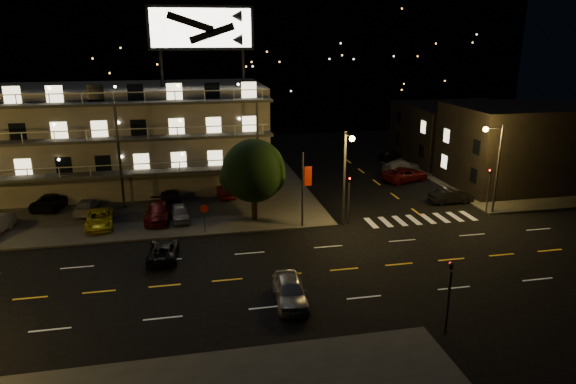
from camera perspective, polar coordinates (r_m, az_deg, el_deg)
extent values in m
plane|color=black|center=(34.49, -3.41, -9.44)|extent=(140.00, 140.00, 0.00)
cube|color=#353533|center=(53.75, -21.56, -0.70)|extent=(44.00, 24.00, 0.15)
cube|color=#353533|center=(62.95, 21.79, 1.77)|extent=(16.00, 24.00, 0.15)
cube|color=gray|center=(55.86, -17.41, 5.59)|extent=(28.00, 12.00, 10.00)
cube|color=gray|center=(55.13, -17.90, 10.94)|extent=(28.00, 12.00, 0.50)
cube|color=#353533|center=(49.57, -17.93, 1.95)|extent=(28.00, 1.80, 0.25)
cube|color=#353533|center=(48.88, -18.27, 5.57)|extent=(28.00, 1.80, 0.25)
cube|color=#353533|center=(48.39, -18.63, 9.28)|extent=(28.00, 1.80, 0.25)
cylinder|color=black|center=(52.70, -13.89, 13.20)|extent=(0.36, 0.36, 3.50)
cylinder|color=black|center=(53.04, -4.98, 13.64)|extent=(0.36, 0.36, 3.50)
cube|color=black|center=(52.63, -9.63, 17.53)|extent=(10.20, 0.50, 4.20)
cube|color=#EFEACB|center=(52.33, -9.62, 17.54)|extent=(9.60, 0.06, 3.60)
cube|color=black|center=(58.85, 24.32, 4.66)|extent=(14.00, 10.00, 8.50)
cube|color=black|center=(68.86, 18.53, 6.27)|extent=(14.00, 12.00, 7.00)
cube|color=black|center=(100.72, -9.50, 14.95)|extent=(120.00, 20.00, 24.00)
cylinder|color=#2D2D30|center=(42.46, 6.27, 1.42)|extent=(0.20, 0.20, 8.00)
cylinder|color=#2D2D30|center=(40.85, 6.78, 6.26)|extent=(0.12, 1.80, 0.12)
sphere|color=gold|center=(40.13, 7.14, 5.91)|extent=(0.44, 0.44, 0.44)
cylinder|color=#2D2D30|center=(48.52, 22.24, 2.22)|extent=(0.20, 0.20, 8.00)
cylinder|color=#2D2D30|center=(47.33, 21.95, 6.63)|extent=(1.80, 0.12, 0.12)
sphere|color=gold|center=(46.91, 21.11, 6.52)|extent=(0.44, 0.44, 0.44)
cylinder|color=#2D2D30|center=(43.43, 6.73, -1.27)|extent=(0.14, 0.14, 3.60)
imported|color=black|center=(42.77, 6.83, 1.66)|extent=(0.20, 0.16, 1.00)
sphere|color=#FF0C0C|center=(42.68, 6.88, 1.49)|extent=(0.14, 0.14, 0.14)
cylinder|color=#2D2D30|center=(29.09, 17.34, -11.62)|extent=(0.14, 0.14, 3.60)
imported|color=black|center=(28.09, 17.76, -7.49)|extent=(0.20, 0.16, 1.00)
sphere|color=#FF0C0C|center=(28.23, 17.62, -7.57)|extent=(0.14, 0.14, 0.14)
cylinder|color=#2D2D30|center=(48.97, 21.34, -0.23)|extent=(0.14, 0.14, 3.60)
imported|color=black|center=(48.38, 21.64, 2.37)|extent=(0.16, 0.20, 1.00)
sphere|color=#FF0C0C|center=(48.34, 21.50, 2.25)|extent=(0.14, 0.14, 0.14)
cylinder|color=#2D2D30|center=(41.86, 1.63, 0.15)|extent=(0.16, 0.16, 6.40)
cube|color=red|center=(41.63, 2.24, 1.77)|extent=(0.60, 0.04, 1.60)
cylinder|color=#2D2D30|center=(41.72, -9.24, -3.17)|extent=(0.08, 0.08, 2.20)
cylinder|color=red|center=(41.33, -9.31, -1.83)|extent=(0.91, 0.04, 0.91)
cylinder|color=black|center=(44.02, -3.76, -1.50)|extent=(0.51, 0.51, 2.46)
sphere|color=black|center=(43.14, -3.83, 2.37)|extent=(5.33, 5.33, 5.33)
sphere|color=black|center=(43.56, -5.50, 1.64)|extent=(3.28, 3.28, 3.28)
sphere|color=black|center=(43.02, -2.26, 1.79)|extent=(3.08, 3.08, 3.08)
imported|color=gold|center=(45.25, -20.21, -2.82)|extent=(2.62, 4.89, 1.31)
imported|color=#520B0C|center=(45.26, -14.23, -2.17)|extent=(2.33, 5.09, 1.44)
imported|color=#99999E|center=(44.89, -11.92, -2.28)|extent=(1.81, 3.84, 1.27)
imported|color=black|center=(51.70, -24.72, -0.87)|extent=(3.33, 5.34, 1.38)
imported|color=#99999E|center=(49.04, -21.38, -1.46)|extent=(2.13, 4.48, 1.26)
imported|color=black|center=(49.23, -12.85, -0.49)|extent=(2.25, 4.48, 1.46)
imported|color=#520B0C|center=(50.37, -7.07, 0.11)|extent=(1.90, 4.02, 1.27)
imported|color=black|center=(51.15, 17.64, -0.45)|extent=(4.16, 1.48, 1.37)
imported|color=#520B0C|center=(57.56, 12.89, 1.93)|extent=(5.99, 4.14, 1.52)
imported|color=#99999E|center=(61.10, 12.48, 2.79)|extent=(5.34, 3.63, 1.43)
imported|color=black|center=(67.37, 11.38, 4.09)|extent=(3.93, 2.85, 1.24)
imported|color=#99999E|center=(31.18, 0.22, -10.89)|extent=(2.11, 4.60, 1.53)
imported|color=black|center=(38.04, -13.71, -6.28)|extent=(2.32, 4.58, 1.24)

